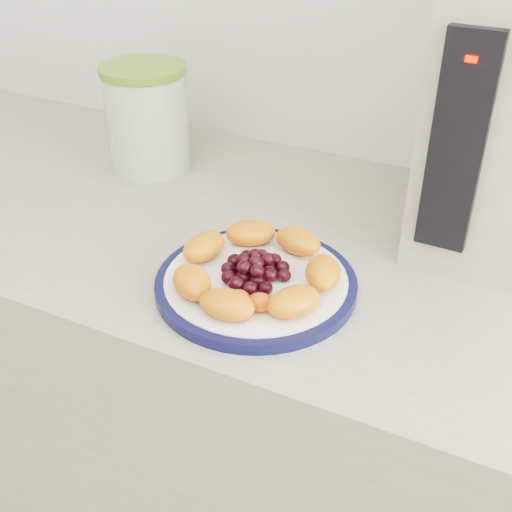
% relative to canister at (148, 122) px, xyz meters
% --- Properties ---
extents(counter, '(3.50, 0.60, 0.90)m').
position_rel_canister_xyz_m(counter, '(0.37, -0.11, -0.53)').
color(counter, '#A19C8B').
rests_on(counter, floor).
extents(cabinet_face, '(3.48, 0.58, 0.84)m').
position_rel_canister_xyz_m(cabinet_face, '(0.37, -0.11, -0.56)').
color(cabinet_face, '#9D7653').
rests_on(cabinet_face, floor).
extents(plate_rim, '(0.26, 0.26, 0.01)m').
position_rel_canister_xyz_m(plate_rim, '(0.33, -0.25, -0.08)').
color(plate_rim, '#0F143E').
rests_on(plate_rim, counter).
extents(plate_face, '(0.23, 0.23, 0.02)m').
position_rel_canister_xyz_m(plate_face, '(0.33, -0.25, -0.07)').
color(plate_face, white).
rests_on(plate_face, counter).
extents(canister, '(0.18, 0.18, 0.17)m').
position_rel_canister_xyz_m(canister, '(0.00, 0.00, 0.00)').
color(canister, '#36581A').
rests_on(canister, counter).
extents(canister_lid, '(0.18, 0.18, 0.01)m').
position_rel_canister_xyz_m(canister_lid, '(0.00, 0.00, 0.09)').
color(canister_lid, olive).
rests_on(canister_lid, canister).
extents(appliance_panel, '(0.06, 0.02, 0.27)m').
position_rel_canister_xyz_m(appliance_panel, '(0.53, -0.12, 0.10)').
color(appliance_panel, black).
rests_on(appliance_panel, appliance_body).
extents(appliance_led, '(0.01, 0.01, 0.01)m').
position_rel_canister_xyz_m(appliance_led, '(0.53, -0.13, 0.21)').
color(appliance_led, '#FF0C05').
rests_on(appliance_led, appliance_panel).
extents(fruit_plate, '(0.22, 0.22, 0.03)m').
position_rel_canister_xyz_m(fruit_plate, '(0.33, -0.25, -0.05)').
color(fruit_plate, '#FF5A24').
rests_on(fruit_plate, plate_face).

